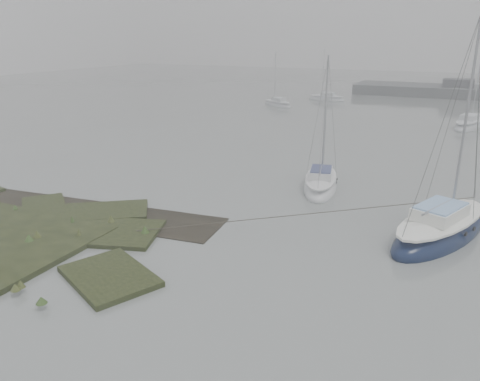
# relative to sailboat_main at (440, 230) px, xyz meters

# --- Properties ---
(ground) EXTENTS (160.00, 160.00, 0.00)m
(ground) POSITION_rel_sailboat_main_xyz_m (-10.91, 21.49, -0.31)
(ground) COLOR slate
(ground) RESTS_ON ground
(sailboat_main) EXTENTS (4.80, 7.46, 10.02)m
(sailboat_main) POSITION_rel_sailboat_main_xyz_m (0.00, 0.00, 0.00)
(sailboat_main) COLOR #0B1532
(sailboat_main) RESTS_ON ground
(sailboat_white) EXTENTS (2.99, 5.83, 7.85)m
(sailboat_white) POSITION_rel_sailboat_main_xyz_m (-6.57, 4.42, -0.07)
(sailboat_white) COLOR silver
(sailboat_white) RESTS_ON ground
(sailboat_far_a) EXTENTS (4.94, 3.83, 6.79)m
(sailboat_far_a) POSITION_rel_sailboat_main_xyz_m (-20.47, 33.67, -0.10)
(sailboat_far_a) COLOR #B3B7BD
(sailboat_far_a) RESTS_ON ground
(sailboat_far_b) EXTENTS (3.39, 6.21, 8.34)m
(sailboat_far_b) POSITION_rel_sailboat_main_xyz_m (0.84, 28.13, -0.05)
(sailboat_far_b) COLOR #AAB0B4
(sailboat_far_b) RESTS_ON ground
(sailboat_far_c) EXTENTS (5.18, 2.18, 7.10)m
(sailboat_far_c) POSITION_rel_sailboat_main_xyz_m (-16.45, 41.27, -0.09)
(sailboat_far_c) COLOR silver
(sailboat_far_c) RESTS_ON ground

